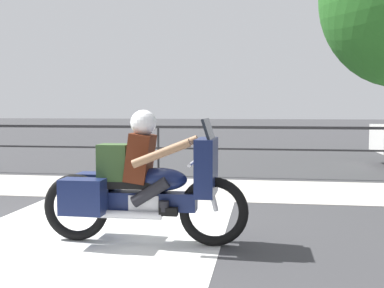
{
  "coord_description": "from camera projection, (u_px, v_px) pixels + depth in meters",
  "views": [
    {
      "loc": [
        2.34,
        -5.47,
        1.53
      ],
      "look_at": [
        1.3,
        1.49,
        0.99
      ],
      "focal_mm": 45.0,
      "sensor_mm": 36.0,
      "label": 1
    }
  ],
  "objects": [
    {
      "name": "crosswalk_band",
      "position": [
        87.0,
        238.0,
        5.6
      ],
      "size": [
        3.15,
        6.0,
        0.01
      ],
      "primitive_type": "cube",
      "color": "silver",
      "rests_on": "ground"
    },
    {
      "name": "ground_plane",
      "position": [
        68.0,
        233.0,
        5.85
      ],
      "size": [
        120.0,
        120.0,
        0.0
      ],
      "primitive_type": "plane",
      "color": "#38383A"
    },
    {
      "name": "sidewalk_band",
      "position": [
        139.0,
        187.0,
        9.2
      ],
      "size": [
        44.0,
        2.4,
        0.01
      ],
      "primitive_type": "cube",
      "color": "#B7B2A8",
      "rests_on": "ground"
    },
    {
      "name": "fence_railing",
      "position": [
        158.0,
        136.0,
        10.8
      ],
      "size": [
        36.0,
        0.05,
        1.13
      ],
      "color": "#232326",
      "rests_on": "ground"
    },
    {
      "name": "motorcycle",
      "position": [
        142.0,
        184.0,
        5.38
      ],
      "size": [
        2.35,
        0.76,
        1.5
      ],
      "rotation": [
        0.0,
        0.0,
        -0.02
      ],
      "color": "black",
      "rests_on": "ground"
    }
  ]
}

